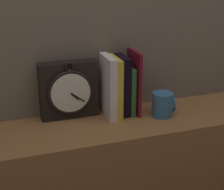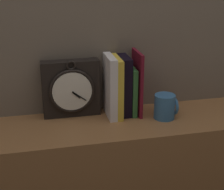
# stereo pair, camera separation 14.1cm
# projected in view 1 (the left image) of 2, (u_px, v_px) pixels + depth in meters

# --- Properties ---
(wall_back) EXTENTS (6.00, 0.05, 2.60)m
(wall_back) POSITION_uv_depth(u_px,v_px,m) (97.00, 0.00, 1.45)
(wall_back) COLOR #756656
(wall_back) RESTS_ON ground_plane
(clock) EXTENTS (0.23, 0.07, 0.24)m
(clock) POSITION_uv_depth(u_px,v_px,m) (69.00, 90.00, 1.47)
(clock) COLOR black
(clock) RESTS_ON bookshelf
(book_slot0_white) EXTENTS (0.03, 0.14, 0.25)m
(book_slot0_white) POSITION_uv_depth(u_px,v_px,m) (108.00, 87.00, 1.48)
(book_slot0_white) COLOR white
(book_slot0_white) RESTS_ON bookshelf
(book_slot1_yellow) EXTENTS (0.02, 0.14, 0.24)m
(book_slot1_yellow) POSITION_uv_depth(u_px,v_px,m) (115.00, 87.00, 1.49)
(book_slot1_yellow) COLOR yellow
(book_slot1_yellow) RESTS_ON bookshelf
(book_slot2_black) EXTENTS (0.04, 0.12, 0.24)m
(book_slot2_black) POSITION_uv_depth(u_px,v_px,m) (121.00, 85.00, 1.51)
(book_slot2_black) COLOR black
(book_slot2_black) RESTS_ON bookshelf
(book_slot3_green) EXTENTS (0.02, 0.12, 0.20)m
(book_slot3_green) POSITION_uv_depth(u_px,v_px,m) (128.00, 90.00, 1.52)
(book_slot3_green) COLOR #316933
(book_slot3_green) RESTS_ON bookshelf
(book_slot4_maroon) EXTENTS (0.01, 0.13, 0.26)m
(book_slot4_maroon) POSITION_uv_depth(u_px,v_px,m) (134.00, 82.00, 1.51)
(book_slot4_maroon) COLOR maroon
(book_slot4_maroon) RESTS_ON bookshelf
(mug) EXTENTS (0.09, 0.08, 0.10)m
(mug) POSITION_uv_depth(u_px,v_px,m) (163.00, 104.00, 1.50)
(mug) COLOR teal
(mug) RESTS_ON bookshelf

